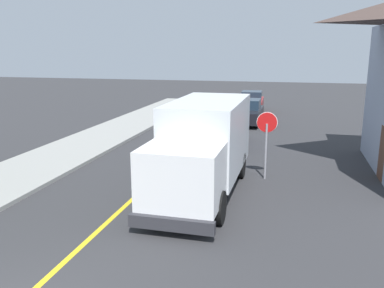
{
  "coord_description": "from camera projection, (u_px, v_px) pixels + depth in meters",
  "views": [
    {
      "loc": [
        5.1,
        -5.02,
        4.97
      ],
      "look_at": [
        1.42,
        9.75,
        1.4
      ],
      "focal_mm": 37.78,
      "sensor_mm": 36.0,
      "label": 1
    }
  ],
  "objects": [
    {
      "name": "parked_car_mid",
      "position": [
        248.0,
        112.0,
        27.52
      ],
      "size": [
        1.86,
        4.42,
        1.67
      ],
      "color": "black",
      "rests_on": "ground"
    },
    {
      "name": "parked_car_far",
      "position": [
        251.0,
        102.0,
        32.81
      ],
      "size": [
        1.95,
        4.46,
        1.67
      ],
      "color": "maroon",
      "rests_on": "ground"
    },
    {
      "name": "box_truck",
      "position": [
        204.0,
        144.0,
        14.1
      ],
      "size": [
        2.48,
        7.21,
        3.2
      ],
      "color": "silver",
      "rests_on": "ground"
    },
    {
      "name": "stop_sign",
      "position": [
        267.0,
        133.0,
        15.52
      ],
      "size": [
        0.8,
        0.1,
        2.65
      ],
      "color": "gray",
      "rests_on": "ground"
    },
    {
      "name": "parked_car_near",
      "position": [
        227.0,
        130.0,
        21.41
      ],
      "size": [
        1.9,
        4.44,
        1.67
      ],
      "color": "#2D4793",
      "rests_on": "ground"
    },
    {
      "name": "centre_line_yellow",
      "position": [
        160.0,
        174.0,
        16.52
      ],
      "size": [
        0.16,
        56.0,
        0.01
      ],
      "primitive_type": "cube",
      "color": "gold",
      "rests_on": "ground"
    }
  ]
}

